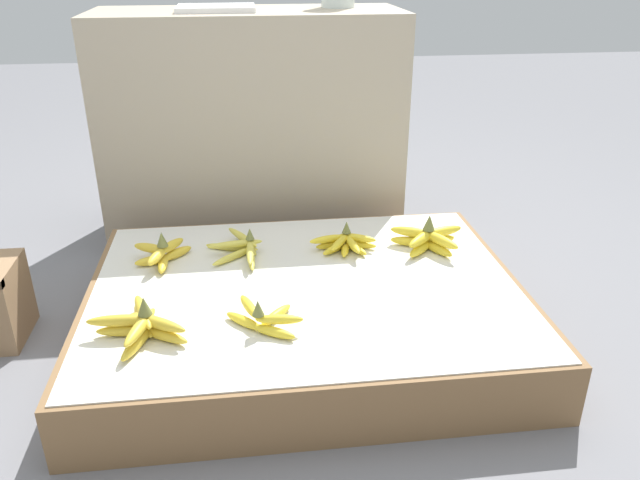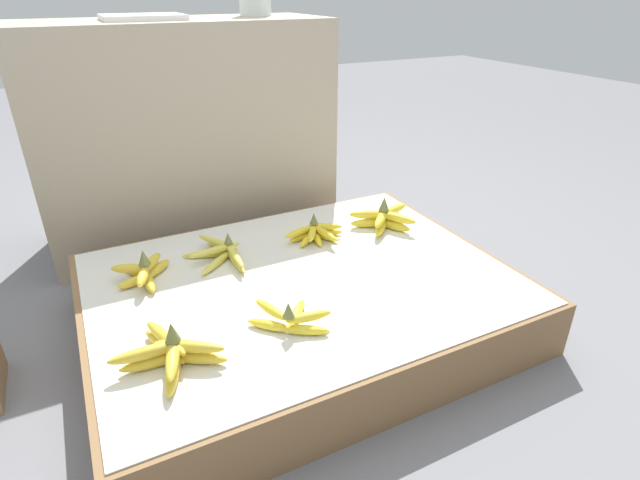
{
  "view_description": "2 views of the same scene",
  "coord_description": "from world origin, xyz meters",
  "px_view_note": "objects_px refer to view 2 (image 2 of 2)",
  "views": [
    {
      "loc": [
        -0.15,
        -1.53,
        1.04
      ],
      "look_at": [
        0.05,
        0.07,
        0.27
      ],
      "focal_mm": 35.0,
      "sensor_mm": 36.0,
      "label": 1
    },
    {
      "loc": [
        -0.52,
        -1.15,
        0.94
      ],
      "look_at": [
        0.11,
        0.09,
        0.23
      ],
      "focal_mm": 28.0,
      "sensor_mm": 36.0,
      "label": 2
    }
  ],
  "objects_px": {
    "banana_bunch_middle_midright": "(315,233)",
    "foam_tray_white": "(143,17)",
    "banana_bunch_front_left": "(170,352)",
    "banana_bunch_middle_midleft": "(222,252)",
    "banana_bunch_middle_right": "(384,219)",
    "banana_bunch_middle_left": "(143,272)",
    "banana_bunch_front_midleft": "(290,318)"
  },
  "relations": [
    {
      "from": "banana_bunch_front_midleft",
      "to": "foam_tray_white",
      "type": "bearing_deg",
      "value": 95.63
    },
    {
      "from": "banana_bunch_front_midleft",
      "to": "banana_bunch_middle_right",
      "type": "xyz_separation_m",
      "value": [
        0.53,
        0.38,
        0.01
      ]
    },
    {
      "from": "banana_bunch_middle_right",
      "to": "banana_bunch_front_midleft",
      "type": "bearing_deg",
      "value": -144.2
    },
    {
      "from": "banana_bunch_middle_midleft",
      "to": "banana_bunch_front_midleft",
      "type": "bearing_deg",
      "value": -83.32
    },
    {
      "from": "banana_bunch_front_left",
      "to": "banana_bunch_middle_midleft",
      "type": "xyz_separation_m",
      "value": [
        0.25,
        0.42,
        -0.01
      ]
    },
    {
      "from": "banana_bunch_middle_right",
      "to": "foam_tray_white",
      "type": "xyz_separation_m",
      "value": [
        -0.63,
        0.59,
        0.64
      ]
    },
    {
      "from": "banana_bunch_front_midleft",
      "to": "banana_bunch_middle_midright",
      "type": "height_order",
      "value": "banana_bunch_front_midleft"
    },
    {
      "from": "banana_bunch_middle_midleft",
      "to": "banana_bunch_front_left",
      "type": "bearing_deg",
      "value": -120.38
    },
    {
      "from": "banana_bunch_front_midleft",
      "to": "foam_tray_white",
      "type": "xyz_separation_m",
      "value": [
        -0.1,
        0.97,
        0.64
      ]
    },
    {
      "from": "banana_bunch_middle_midleft",
      "to": "banana_bunch_middle_midright",
      "type": "xyz_separation_m",
      "value": [
        0.32,
        -0.01,
        0.0
      ]
    },
    {
      "from": "banana_bunch_middle_left",
      "to": "banana_bunch_middle_midright",
      "type": "xyz_separation_m",
      "value": [
        0.56,
        0.01,
        -0.01
      ]
    },
    {
      "from": "banana_bunch_middle_midright",
      "to": "banana_bunch_middle_right",
      "type": "height_order",
      "value": "banana_bunch_middle_right"
    },
    {
      "from": "banana_bunch_front_midleft",
      "to": "banana_bunch_middle_right",
      "type": "relative_size",
      "value": 0.84
    },
    {
      "from": "banana_bunch_front_left",
      "to": "banana_bunch_middle_midright",
      "type": "height_order",
      "value": "banana_bunch_front_left"
    },
    {
      "from": "banana_bunch_front_left",
      "to": "banana_bunch_middle_midleft",
      "type": "bearing_deg",
      "value": 59.62
    },
    {
      "from": "foam_tray_white",
      "to": "banana_bunch_middle_left",
      "type": "bearing_deg",
      "value": -108.29
    },
    {
      "from": "banana_bunch_middle_midright",
      "to": "foam_tray_white",
      "type": "distance_m",
      "value": 0.94
    },
    {
      "from": "banana_bunch_middle_midright",
      "to": "foam_tray_white",
      "type": "height_order",
      "value": "foam_tray_white"
    },
    {
      "from": "banana_bunch_middle_left",
      "to": "foam_tray_white",
      "type": "height_order",
      "value": "foam_tray_white"
    },
    {
      "from": "banana_bunch_front_midleft",
      "to": "banana_bunch_middle_right",
      "type": "height_order",
      "value": "banana_bunch_middle_right"
    },
    {
      "from": "banana_bunch_middle_right",
      "to": "banana_bunch_middle_midright",
      "type": "bearing_deg",
      "value": 174.97
    },
    {
      "from": "banana_bunch_front_midleft",
      "to": "banana_bunch_middle_left",
      "type": "distance_m",
      "value": 0.49
    },
    {
      "from": "banana_bunch_front_midleft",
      "to": "foam_tray_white",
      "type": "height_order",
      "value": "foam_tray_white"
    },
    {
      "from": "banana_bunch_front_midleft",
      "to": "banana_bunch_middle_midright",
      "type": "bearing_deg",
      "value": 56.19
    },
    {
      "from": "banana_bunch_front_left",
      "to": "banana_bunch_middle_left",
      "type": "xyz_separation_m",
      "value": [
        0.01,
        0.39,
        -0.0
      ]
    },
    {
      "from": "banana_bunch_middle_left",
      "to": "banana_bunch_front_left",
      "type": "bearing_deg",
      "value": -90.9
    },
    {
      "from": "banana_bunch_middle_left",
      "to": "banana_bunch_middle_right",
      "type": "distance_m",
      "value": 0.82
    },
    {
      "from": "banana_bunch_front_midleft",
      "to": "banana_bunch_middle_midleft",
      "type": "bearing_deg",
      "value": 96.68
    },
    {
      "from": "banana_bunch_front_left",
      "to": "banana_bunch_middle_left",
      "type": "distance_m",
      "value": 0.4
    },
    {
      "from": "banana_bunch_front_midleft",
      "to": "banana_bunch_middle_left",
      "type": "xyz_separation_m",
      "value": [
        -0.29,
        0.39,
        0.0
      ]
    },
    {
      "from": "banana_bunch_middle_left",
      "to": "foam_tray_white",
      "type": "distance_m",
      "value": 0.89
    },
    {
      "from": "banana_bunch_middle_midleft",
      "to": "banana_bunch_middle_midright",
      "type": "height_order",
      "value": "banana_bunch_middle_midright"
    }
  ]
}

